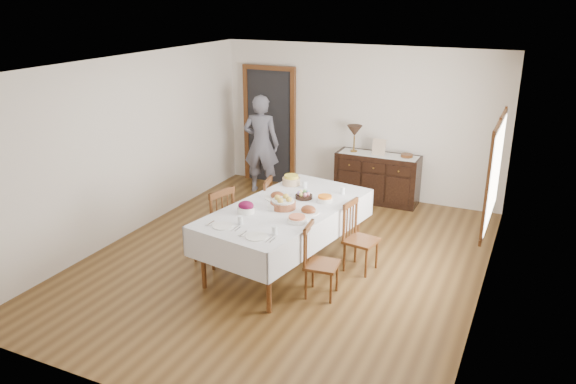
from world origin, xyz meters
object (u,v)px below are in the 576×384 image
at_px(chair_right_far, 358,236).
at_px(person, 261,141).
at_px(chair_left_far, 259,210).
at_px(chair_left_near, 216,225).
at_px(sideboard, 377,178).
at_px(chair_right_near, 318,260).
at_px(table_lamp, 355,132).
at_px(dining_table, 286,214).

distance_m(chair_right_far, person, 3.36).
bearing_deg(chair_left_far, chair_left_near, -24.69).
bearing_deg(sideboard, chair_right_near, -85.32).
distance_m(chair_right_far, table_lamp, 2.76).
bearing_deg(chair_right_near, chair_left_near, 75.20).
height_order(chair_left_far, chair_right_far, chair_left_far).
bearing_deg(chair_left_far, person, -165.01).
xyz_separation_m(dining_table, sideboard, (0.38, 2.86, -0.32)).
relative_size(chair_right_far, person, 0.49).
bearing_deg(chair_left_near, table_lamp, -179.34).
xyz_separation_m(chair_right_near, sideboard, (-0.28, 3.36, -0.03)).
distance_m(dining_table, table_lamp, 2.86).
xyz_separation_m(chair_left_far, chair_right_near, (1.34, -1.08, -0.03)).
relative_size(dining_table, chair_left_near, 2.48).
distance_m(chair_right_near, sideboard, 3.37).
bearing_deg(chair_left_near, chair_left_far, -177.20).
xyz_separation_m(dining_table, chair_right_far, (0.87, 0.32, -0.28)).
xyz_separation_m(chair_left_near, chair_right_near, (1.54, -0.22, -0.08)).
xyz_separation_m(sideboard, person, (-2.03, -0.36, 0.51)).
xyz_separation_m(chair_left_near, table_lamp, (0.84, 3.10, 0.66)).
xyz_separation_m(chair_right_near, table_lamp, (-0.70, 3.33, 0.74)).
bearing_deg(sideboard, chair_left_far, -115.11).
bearing_deg(person, chair_left_far, 106.43).
bearing_deg(table_lamp, dining_table, -89.02).
height_order(chair_left_far, sideboard, chair_left_far).
bearing_deg(chair_right_near, dining_table, 45.72).
relative_size(sideboard, table_lamp, 3.05).
relative_size(chair_left_near, sideboard, 0.75).
bearing_deg(table_lamp, sideboard, 4.62).
distance_m(chair_left_near, chair_left_far, 0.88).
bearing_deg(person, dining_table, 113.34).
relative_size(chair_right_near, table_lamp, 1.94).
distance_m(chair_left_near, chair_right_far, 1.86).
bearing_deg(chair_left_far, chair_right_near, 39.52).
bearing_deg(sideboard, chair_right_far, -79.01).
bearing_deg(chair_right_far, dining_table, 119.50).
height_order(sideboard, table_lamp, table_lamp).
bearing_deg(chair_right_near, chair_right_far, -21.12).
distance_m(chair_left_far, table_lamp, 2.44).
xyz_separation_m(chair_left_far, sideboard, (1.07, 2.28, -0.06)).
xyz_separation_m(person, table_lamp, (1.61, 0.33, 0.26)).
height_order(chair_right_near, person, person).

